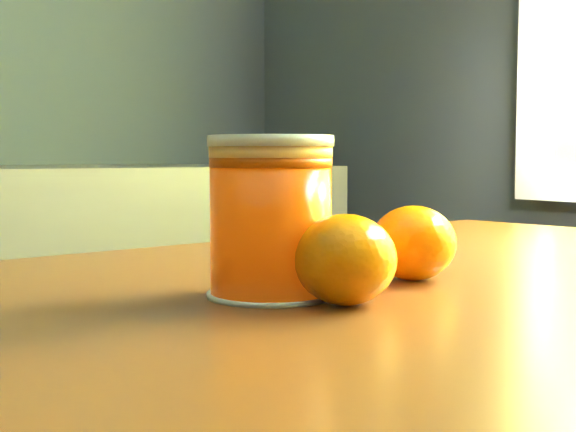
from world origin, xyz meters
TOP-DOWN VIEW (x-y plane):
  - table at (0.92, 0.22)m, footprint 1.18×0.89m
  - juice_glass at (0.80, 0.27)m, footprint 0.09×0.09m
  - orange_front at (0.82, 0.21)m, footprint 0.09×0.09m
  - orange_back at (0.93, 0.26)m, footprint 0.08×0.08m

SIDE VIEW (x-z plane):
  - table at x=0.92m, z-range 0.31..1.13m
  - orange_back at x=0.93m, z-range 0.82..0.88m
  - orange_front at x=0.82m, z-range 0.82..0.88m
  - juice_glass at x=0.80m, z-range 0.82..0.93m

